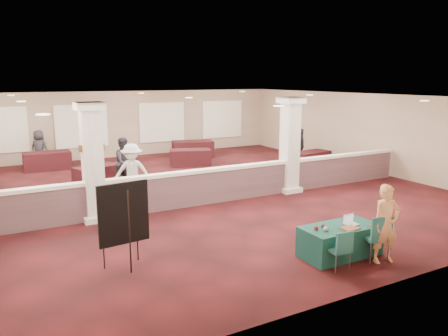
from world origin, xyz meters
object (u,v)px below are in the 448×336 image
far_table_back_left (47,161)px  woman (386,224)px  attendee_d (39,149)px  near_table (340,241)px  far_table_back_center (191,157)px  attendee_b (132,172)px  conf_chair_side (341,247)px  far_table_front_right (311,159)px  far_table_front_left (97,174)px  easel_board (124,214)px  attendee_a (125,162)px  attendee_c (300,146)px  far_table_back_right (193,149)px  conf_chair_main (378,234)px  far_table_front_center (181,182)px

far_table_back_left → woman: bearing=-69.6°
woman → attendee_d: 15.13m
near_table → far_table_back_left: far_table_back_left is taller
far_table_back_center → attendee_b: 5.85m
conf_chair_side → far_table_front_right: bearing=58.9°
far_table_front_right → attendee_d: bearing=152.5°
far_table_front_left → easel_board: bearing=-98.4°
conf_chair_side → attendee_a: attendee_a is taller
far_table_back_left → attendee_c: attendee_c is taller
far_table_back_right → attendee_d: 6.96m
far_table_front_left → far_table_back_left: (-1.29, 3.44, 0.06)m
easel_board → far_table_back_left: (-0.14, 11.23, -0.76)m
conf_chair_side → attendee_b: (-2.12, 7.08, 0.41)m
conf_chair_main → far_table_back_center: conf_chair_main is taller
conf_chair_side → far_table_front_right: 10.72m
far_table_front_center → far_table_back_center: far_table_back_center is taller
attendee_a → attendee_c: (8.22, 0.50, -0.08)m
far_table_front_center → far_table_back_center: bearing=61.8°
conf_chair_side → woman: bearing=-0.7°
conf_chair_main → conf_chair_side: 1.01m
attendee_c → attendee_b: bearing=151.4°
attendee_c → near_table: bearing=-167.5°
conf_chair_side → far_table_back_left: (-3.91, 13.39, -0.12)m
far_table_front_right → attendee_a: 8.24m
woman → easel_board: bearing=167.3°
far_table_back_right → conf_chair_main: bearing=-97.6°
attendee_a → near_table: bearing=-99.0°
far_table_front_right → far_table_back_right: far_table_back_right is taller
conf_chair_side → far_table_back_right: bearing=83.7°
conf_chair_main → attendee_a: 9.37m
easel_board → far_table_front_right: size_ratio=1.08×
far_table_front_left → attendee_d: bearing=110.0°
attendee_a → attendee_b: size_ratio=0.98×
woman → attendee_c: bearing=73.4°
far_table_front_center → far_table_back_right: far_table_back_right is taller
easel_board → far_table_back_right: 12.90m
woman → far_table_front_center: woman is taller
far_table_back_center → far_table_back_right: 2.11m
attendee_a → attendee_b: (-0.28, -1.83, 0.02)m
far_table_back_left → attendee_d: size_ratio=1.15×
far_table_front_left → attendee_d: attendee_d is taller
near_table → easel_board: 4.65m
far_table_front_left → far_table_front_right: bearing=-8.5°
woman → attendee_a: 9.50m
near_table → far_table_front_left: near_table is taller
far_table_back_left → attendee_a: bearing=-65.2°
conf_chair_main → attendee_a: size_ratio=0.57×
near_table → attendee_a: bearing=105.8°
woman → far_table_front_center: 7.65m
far_table_front_center → conf_chair_main: bearing=-79.7°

